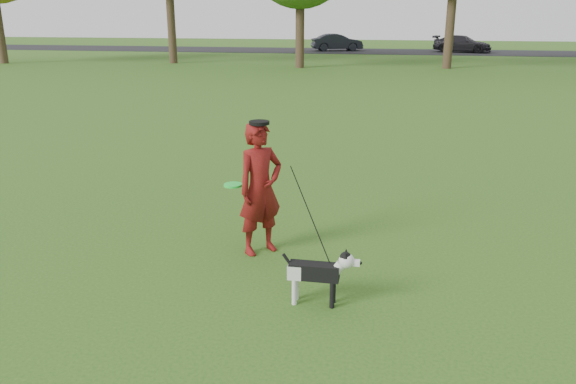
% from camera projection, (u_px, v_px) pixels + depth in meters
% --- Properties ---
extents(ground, '(120.00, 120.00, 0.00)m').
position_uv_depth(ground, '(282.00, 271.00, 6.64)').
color(ground, '#285116').
rests_on(ground, ground).
extents(road, '(120.00, 7.00, 0.02)m').
position_uv_depth(road, '(380.00, 51.00, 44.09)').
color(road, black).
rests_on(road, ground).
extents(man, '(0.72, 0.72, 1.68)m').
position_uv_depth(man, '(260.00, 189.00, 6.94)').
color(man, '#5F0D0D').
rests_on(man, ground).
extents(dog, '(0.83, 0.17, 0.63)m').
position_uv_depth(dog, '(320.00, 271.00, 5.78)').
color(dog, black).
rests_on(dog, ground).
extents(car_mid, '(4.21, 2.64, 1.31)m').
position_uv_depth(car_mid, '(337.00, 42.00, 44.47)').
color(car_mid, black).
rests_on(car_mid, road).
extents(car_right, '(4.65, 2.94, 1.25)m').
position_uv_depth(car_right, '(462.00, 44.00, 42.81)').
color(car_right, black).
rests_on(car_right, road).
extents(man_held_items, '(1.48, 1.35, 1.26)m').
position_uv_depth(man_held_items, '(309.00, 213.00, 6.24)').
color(man_held_items, '#1CE43D').
rests_on(man_held_items, ground).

